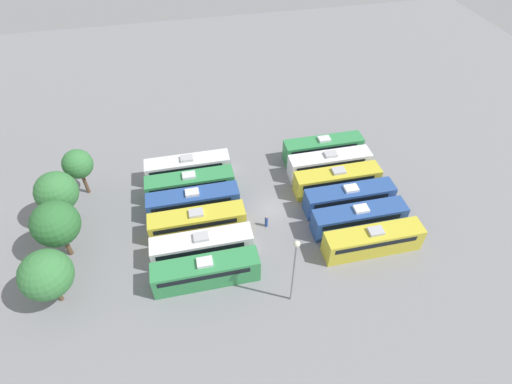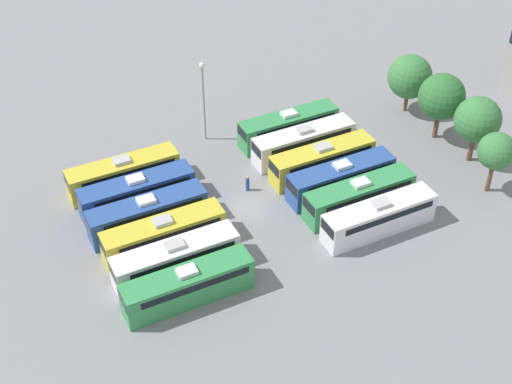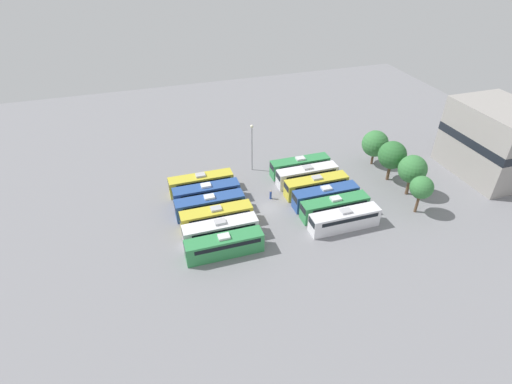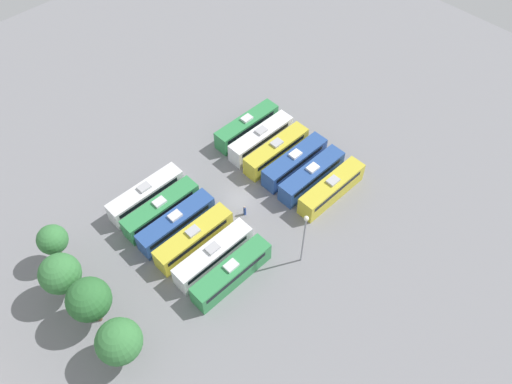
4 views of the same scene
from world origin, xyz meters
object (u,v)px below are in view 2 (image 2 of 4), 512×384
object	(u,v)px
light_pole	(203,90)
bus_11	(379,217)
tree_2	(478,120)
bus_8	(322,160)
bus_5	(188,285)
bus_2	(148,213)
bus_6	(289,126)
bus_0	(124,173)
bus_1	(137,192)
tree_1	(442,97)
bus_3	(164,234)
tree_3	(497,151)
bus_4	(176,258)
worker_person	(248,184)
bus_7	(304,142)
tree_0	(410,77)
bus_9	(341,178)
bus_10	(359,196)

from	to	relation	value
light_pole	bus_11	bearing A→B (deg)	21.86
tree_2	bus_11	bearing A→B (deg)	-71.39
bus_8	bus_5	bearing A→B (deg)	-61.77
bus_2	bus_6	world-z (taller)	same
bus_5	tree_2	xyz separation A→B (m)	(-5.06, 33.25, 3.23)
bus_0	bus_2	bearing A→B (deg)	0.68
bus_1	tree_1	bearing A→B (deg)	84.39
bus_3	tree_3	distance (m)	31.88
bus_4	bus_6	size ratio (longest dim) A/B	1.00
bus_6	bus_11	bearing A→B (deg)	0.98
bus_1	bus_8	world-z (taller)	same
bus_8	worker_person	distance (m)	8.00
bus_1	bus_5	size ratio (longest dim) A/B	1.00
bus_7	tree_0	bearing A→B (deg)	99.28
bus_11	worker_person	world-z (taller)	bus_11
bus_8	light_pole	world-z (taller)	light_pole
bus_6	tree_1	distance (m)	16.15
bus_4	tree_3	distance (m)	31.56
bus_11	bus_2	bearing A→B (deg)	-117.72
worker_person	bus_9	bearing A→B (deg)	62.48
bus_5	tree_3	xyz separation A→B (m)	(-0.28, 31.52, 3.00)
bus_4	bus_1	bearing A→B (deg)	179.98
bus_8	bus_11	xyz separation A→B (m)	(9.77, 0.16, 0.00)
bus_6	bus_1	bearing A→B (deg)	-79.03
tree_3	bus_1	bearing A→B (deg)	-112.49
worker_person	tree_0	distance (m)	23.24
bus_4	tree_2	distance (m)	33.20
tree_0	tree_2	bearing A→B (deg)	1.59
light_pole	bus_2	bearing A→B (deg)	-43.55
bus_0	tree_3	distance (m)	35.61
bus_5	tree_0	distance (m)	36.65
bus_1	bus_0	bearing A→B (deg)	-176.02
tree_1	tree_2	bearing A→B (deg)	6.71
bus_10	tree_3	bearing A→B (deg)	76.10
bus_0	bus_6	bearing A→B (deg)	90.38
bus_4	bus_6	world-z (taller)	same
bus_8	worker_person	world-z (taller)	bus_8
bus_0	tree_2	distance (m)	35.33
tree_1	bus_7	bearing A→B (deg)	-103.34
bus_7	tree_1	bearing A→B (deg)	76.66
bus_10	bus_6	bearing A→B (deg)	-178.62
bus_7	bus_10	world-z (taller)	same
bus_0	bus_10	xyz separation A→B (m)	(13.15, 18.64, 0.00)
tree_0	bus_8	bearing A→B (deg)	-67.76
bus_8	worker_person	size ratio (longest dim) A/B	6.62
bus_7	tree_2	distance (m)	17.42
bus_10	bus_0	bearing A→B (deg)	-125.19
bus_7	tree_0	world-z (taller)	tree_0
bus_0	bus_7	size ratio (longest dim) A/B	1.00
bus_4	bus_7	size ratio (longest dim) A/B	1.00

